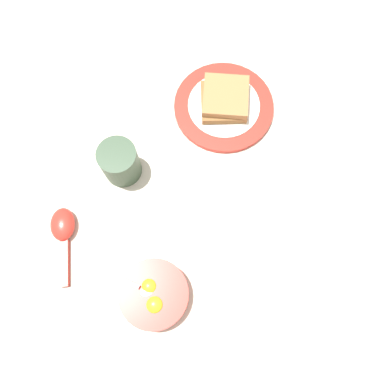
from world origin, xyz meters
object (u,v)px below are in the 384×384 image
at_px(egg_bowl, 154,294).
at_px(soup_spoon, 63,230).
at_px(toast_plate, 224,107).
at_px(drinking_cup, 120,162).
at_px(toast_sandwich, 225,99).

relative_size(egg_bowl, soup_spoon, 0.85).
distance_m(toast_plate, drinking_cup, 0.27).
height_order(egg_bowl, toast_sandwich, egg_bowl).
height_order(toast_plate, drinking_cup, drinking_cup).
bearing_deg(soup_spoon, toast_sandwich, 17.44).
bearing_deg(toast_plate, drinking_cup, -169.12).
bearing_deg(egg_bowl, drinking_cup, 82.53).
distance_m(egg_bowl, drinking_cup, 0.27).
bearing_deg(egg_bowl, toast_sandwich, 47.25).
distance_m(toast_plate, soup_spoon, 0.43).
relative_size(egg_bowl, drinking_cup, 1.49).
distance_m(toast_sandwich, soup_spoon, 0.44).
bearing_deg(drinking_cup, soup_spoon, -153.70).
relative_size(toast_plate, drinking_cup, 2.53).
bearing_deg(toast_plate, soup_spoon, -162.99).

